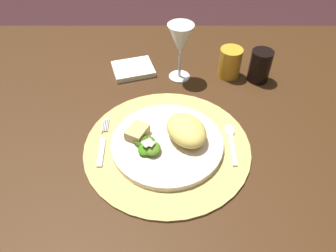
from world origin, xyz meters
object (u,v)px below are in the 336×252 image
(napkin, at_px, (134,69))
(wine_glass, at_px, (181,42))
(fork, at_px, (103,143))
(spoon, at_px, (232,137))
(amber_tumbler, at_px, (231,63))
(dark_tumbler, at_px, (261,66))
(dinner_plate, at_px, (168,143))
(dining_table, at_px, (160,158))

(napkin, height_order, wine_glass, wine_glass)
(fork, relative_size, spoon, 1.18)
(amber_tumbler, bearing_deg, wine_glass, -175.96)
(napkin, distance_m, amber_tumbler, 0.29)
(napkin, xyz_separation_m, amber_tumbler, (0.28, -0.02, 0.04))
(napkin, relative_size, dark_tumbler, 1.27)
(dinner_plate, bearing_deg, fork, 178.67)
(dinner_plate, distance_m, dark_tumbler, 0.38)
(dining_table, height_order, amber_tumbler, amber_tumbler)
(amber_tumbler, xyz_separation_m, dark_tumbler, (0.08, -0.02, 0.00))
(dining_table, height_order, spoon, spoon)
(dark_tumbler, bearing_deg, wine_glass, 177.36)
(napkin, bearing_deg, amber_tumbler, -3.91)
(fork, bearing_deg, dinner_plate, -1.33)
(dinner_plate, relative_size, spoon, 1.98)
(fork, bearing_deg, napkin, 81.07)
(dining_table, height_order, dinner_plate, dinner_plate)
(dining_table, distance_m, dinner_plate, 0.14)
(fork, xyz_separation_m, wine_glass, (0.19, 0.27, 0.11))
(dining_table, height_order, napkin, napkin)
(dinner_plate, bearing_deg, dining_table, 110.20)
(napkin, bearing_deg, dark_tumbler, -6.26)
(dining_table, distance_m, amber_tumbler, 0.34)
(amber_tumbler, bearing_deg, napkin, 176.09)
(dark_tumbler, bearing_deg, amber_tumbler, 165.80)
(wine_glass, bearing_deg, napkin, 167.90)
(dining_table, distance_m, wine_glass, 0.32)
(amber_tumbler, bearing_deg, dark_tumbler, -14.20)
(dinner_plate, relative_size, fork, 1.68)
(dining_table, relative_size, wine_glass, 8.43)
(fork, distance_m, spoon, 0.30)
(dining_table, height_order, wine_glass, wine_glass)
(wine_glass, distance_m, dark_tumbler, 0.24)
(dining_table, bearing_deg, fork, -156.22)
(fork, xyz_separation_m, spoon, (0.30, 0.02, 0.00))
(dark_tumbler, bearing_deg, napkin, 173.74)
(napkin, height_order, amber_tumbler, amber_tumbler)
(wine_glass, height_order, amber_tumbler, wine_glass)
(amber_tumbler, relative_size, dark_tumbler, 0.93)
(spoon, relative_size, amber_tumbler, 1.50)
(fork, relative_size, dark_tumbler, 1.65)
(fork, bearing_deg, amber_tumbler, 40.55)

